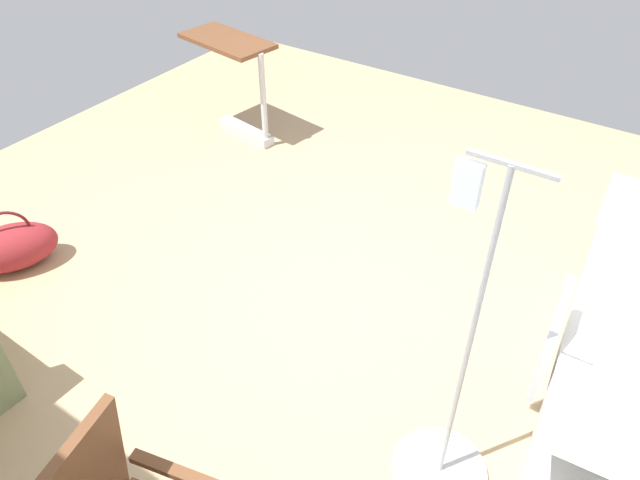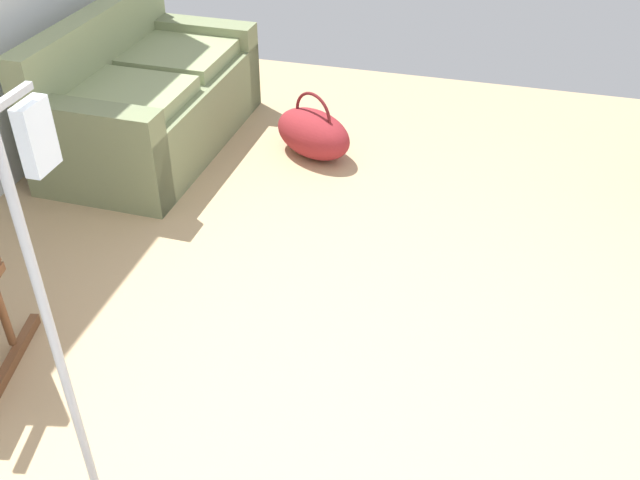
# 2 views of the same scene
# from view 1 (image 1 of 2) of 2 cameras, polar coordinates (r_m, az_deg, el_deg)

# --- Properties ---
(ground_plane) EXTENTS (6.41, 6.41, 0.00)m
(ground_plane) POSITION_cam_1_polar(r_m,az_deg,el_deg) (3.76, -0.20, -4.48)
(ground_plane) COLOR tan
(overbed_table) EXTENTS (0.87, 0.52, 0.84)m
(overbed_table) POSITION_cam_1_polar(r_m,az_deg,el_deg) (5.19, -8.03, 15.32)
(overbed_table) COLOR #B2B5BA
(overbed_table) RESTS_ON ground
(duffel_bag) EXTENTS (0.55, 0.64, 0.43)m
(duffel_bag) POSITION_cam_1_polar(r_m,az_deg,el_deg) (4.30, -27.55, -0.59)
(duffel_bag) COLOR maroon
(duffel_bag) RESTS_ON ground
(iv_pole) EXTENTS (0.44, 0.44, 1.69)m
(iv_pole) POSITION_cam_1_polar(r_m,az_deg,el_deg) (2.82, 11.87, -18.45)
(iv_pole) COLOR #B2B5BA
(iv_pole) RESTS_ON ground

